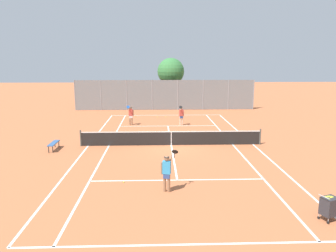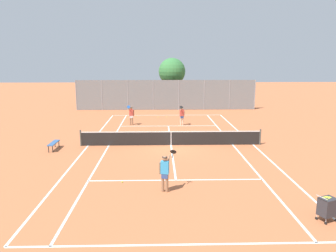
{
  "view_description": "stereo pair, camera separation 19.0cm",
  "coord_description": "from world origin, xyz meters",
  "views": [
    {
      "loc": [
        -0.95,
        -21.04,
        5.62
      ],
      "look_at": [
        -0.16,
        1.5,
        1.0
      ],
      "focal_mm": 35.0,
      "sensor_mm": 36.0,
      "label": 1
    },
    {
      "loc": [
        -0.76,
        -21.04,
        5.62
      ],
      "look_at": [
        -0.16,
        1.5,
        1.0
      ],
      "focal_mm": 35.0,
      "sensor_mm": 36.0,
      "label": 2
    }
  ],
  "objects": [
    {
      "name": "ground_plane",
      "position": [
        0.0,
        0.0,
        0.0
      ],
      "size": [
        120.0,
        120.0,
        0.0
      ],
      "primitive_type": "plane",
      "color": "#BC663D"
    },
    {
      "name": "court_line_markings",
      "position": [
        0.0,
        0.0,
        0.0
      ],
      "size": [
        11.1,
        23.9,
        0.01
      ],
      "color": "white",
      "rests_on": "ground"
    },
    {
      "name": "tennis_net",
      "position": [
        0.0,
        0.0,
        0.51
      ],
      "size": [
        12.0,
        0.1,
        1.07
      ],
      "color": "#474C47",
      "rests_on": "ground"
    },
    {
      "name": "ball_cart",
      "position": [
        5.13,
        -10.5,
        0.53
      ],
      "size": [
        0.75,
        0.67,
        0.96
      ],
      "color": "#2D2D33",
      "rests_on": "ground"
    },
    {
      "name": "player_near_side",
      "position": [
        -0.54,
        -7.75,
        0.93
      ],
      "size": [
        0.79,
        0.71,
        1.77
      ],
      "color": "#936B4C",
      "rests_on": "ground"
    },
    {
      "name": "player_far_left",
      "position": [
        -3.21,
        6.95,
        0.93
      ],
      "size": [
        0.57,
        0.81,
        1.77
      ],
      "color": "#936B4C",
      "rests_on": "ground"
    },
    {
      "name": "player_far_right",
      "position": [
        1.17,
        6.67,
        0.93
      ],
      "size": [
        0.51,
        0.85,
        1.77
      ],
      "color": "beige",
      "rests_on": "ground"
    },
    {
      "name": "loose_tennis_ball_0",
      "position": [
        -2.51,
        -6.66,
        0.03
      ],
      "size": [
        0.07,
        0.07,
        0.07
      ],
      "primitive_type": "sphere",
      "color": "#D1DB33",
      "rests_on": "ground"
    },
    {
      "name": "loose_tennis_ball_1",
      "position": [
        -3.07,
        11.04,
        0.03
      ],
      "size": [
        0.07,
        0.07,
        0.07
      ],
      "primitive_type": "sphere",
      "color": "#D1DB33",
      "rests_on": "ground"
    },
    {
      "name": "loose_tennis_ball_2",
      "position": [
        -0.06,
        10.73,
        0.03
      ],
      "size": [
        0.07,
        0.07,
        0.07
      ],
      "primitive_type": "sphere",
      "color": "#D1DB33",
      "rests_on": "ground"
    },
    {
      "name": "loose_tennis_ball_3",
      "position": [
        -0.88,
        10.71,
        0.03
      ],
      "size": [
        0.07,
        0.07,
        0.07
      ],
      "primitive_type": "sphere",
      "color": "#D1DB33",
      "rests_on": "ground"
    },
    {
      "name": "courtside_bench",
      "position": [
        -7.45,
        -0.88,
        0.41
      ],
      "size": [
        0.36,
        1.5,
        0.47
      ],
      "color": "#33598C",
      "rests_on": "ground"
    },
    {
      "name": "back_fence",
      "position": [
        0.0,
        15.55,
        1.68
      ],
      "size": [
        20.13,
        0.08,
        3.36
      ],
      "color": "gray",
      "rests_on": "ground"
    },
    {
      "name": "tree_behind_left",
      "position": [
        0.84,
        18.12,
        4.1
      ],
      "size": [
        3.16,
        3.16,
        5.76
      ],
      "color": "brown",
      "rests_on": "ground"
    }
  ]
}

